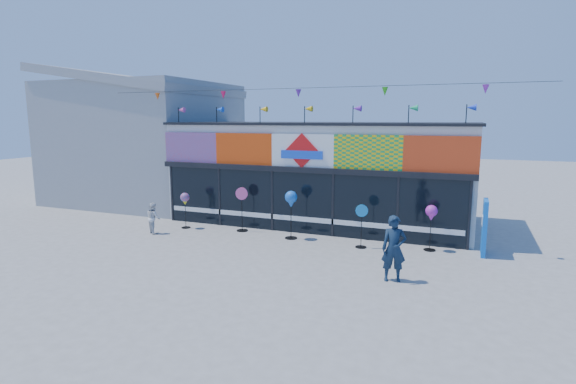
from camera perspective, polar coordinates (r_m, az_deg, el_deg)
The scene contains 11 objects.
ground at distance 13.91m, azimuth -3.15°, elevation -8.50°, with size 80.00×80.00×0.00m, color gray.
kite_shop at distance 18.92m, azimuth 4.44°, elevation 2.59°, with size 16.00×5.70×5.31m.
neighbour_building at distance 24.62m, azimuth -17.65°, elevation 6.43°, with size 8.18×7.20×6.87m.
blue_sign at distance 15.38m, azimuth 23.67°, elevation -4.13°, with size 0.15×0.88×1.76m.
spinner_0 at distance 17.94m, azimuth -12.95°, elevation -0.98°, with size 0.35×0.35×1.40m.
spinner_1 at distance 17.14m, azimuth -5.88°, elevation -2.05°, with size 0.47×0.43×1.68m.
spinner_2 at distance 15.89m, azimuth 0.39°, elevation -1.09°, with size 0.44×0.44×1.73m.
spinner_3 at distance 15.09m, azimuth 9.30°, elevation -4.15°, with size 0.40×0.37×1.46m.
spinner_4 at distance 15.19m, azimuth 17.74°, elevation -2.71°, with size 0.38×0.38×1.51m.
adult_man at distance 12.18m, azimuth 13.30°, elevation -7.02°, with size 0.64×0.42×1.76m, color #12243A.
child at distance 17.54m, azimuth -16.73°, elevation -3.17°, with size 0.56×0.32×1.16m, color silver.
Camera 1 is at (5.64, -11.99, 4.25)m, focal length 28.00 mm.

